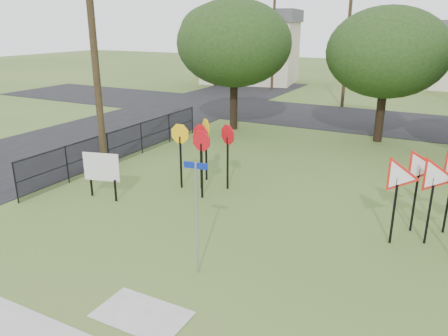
{
  "coord_description": "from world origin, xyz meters",
  "views": [
    {
      "loc": [
        5.22,
        -8.55,
        5.95
      ],
      "look_at": [
        -0.85,
        3.0,
        1.6
      ],
      "focal_mm": 35.0,
      "sensor_mm": 36.0,
      "label": 1
    }
  ],
  "objects": [
    {
      "name": "tree_far_left",
      "position": [
        -16.0,
        30.0,
        5.17
      ],
      "size": [
        6.8,
        6.8,
        7.73
      ],
      "color": "black",
      "rests_on": "ground"
    },
    {
      "name": "far_pole_c",
      "position": [
        -10.0,
        30.0,
        4.6
      ],
      "size": [
        1.4,
        0.24,
        9.0
      ],
      "color": "#3A2D1B",
      "rests_on": "ground"
    },
    {
      "name": "utility_pole_main",
      "position": [
        -7.24,
        4.5,
        5.21
      ],
      "size": [
        3.55,
        0.33,
        10.0
      ],
      "color": "#3A2D1B",
      "rests_on": "ground"
    },
    {
      "name": "curb_pad",
      "position": [
        0.0,
        -2.4,
        0.01
      ],
      "size": [
        2.0,
        1.2,
        0.02
      ],
      "primitive_type": "cube",
      "color": "#9B9C94",
      "rests_on": "ground"
    },
    {
      "name": "ground",
      "position": [
        0.0,
        0.0,
        0.0
      ],
      "size": [
        140.0,
        140.0,
        0.0
      ],
      "primitive_type": "plane",
      "color": "#3F5B22"
    },
    {
      "name": "house_left",
      "position": [
        -14.0,
        34.0,
        3.65
      ],
      "size": [
        10.58,
        8.88,
        7.2
      ],
      "color": "beige",
      "rests_on": "ground"
    },
    {
      "name": "tree_near_left",
      "position": [
        -6.0,
        14.0,
        4.86
      ],
      "size": [
        6.4,
        6.4,
        7.27
      ],
      "color": "black",
      "rests_on": "ground"
    },
    {
      "name": "street_name_sign",
      "position": [
        0.19,
        -0.38,
        1.67
      ],
      "size": [
        0.6,
        0.1,
        2.9
      ],
      "color": "#95979D",
      "rests_on": "ground"
    },
    {
      "name": "street_far",
      "position": [
        0.0,
        20.0,
        0.01
      ],
      "size": [
        60.0,
        8.0,
        0.02
      ],
      "primitive_type": "cube",
      "color": "black",
      "rests_on": "ground"
    },
    {
      "name": "far_pole_a",
      "position": [
        -2.0,
        24.0,
        4.6
      ],
      "size": [
        1.4,
        0.24,
        9.0
      ],
      "color": "#3A2D1B",
      "rests_on": "ground"
    },
    {
      "name": "street_left",
      "position": [
        -12.0,
        10.0,
        0.01
      ],
      "size": [
        8.0,
        50.0,
        0.02
      ],
      "primitive_type": "cube",
      "color": "black",
      "rests_on": "ground"
    },
    {
      "name": "house_mid",
      "position": [
        4.0,
        40.0,
        3.15
      ],
      "size": [
        8.4,
        8.4,
        6.2
      ],
      "color": "beige",
      "rests_on": "ground"
    },
    {
      "name": "stop_sign_cluster",
      "position": [
        -2.64,
        4.76,
        1.84
      ],
      "size": [
        2.33,
        2.03,
        2.48
      ],
      "color": "black",
      "rests_on": "ground"
    },
    {
      "name": "info_board",
      "position": [
        -5.29,
        2.23,
        1.11
      ],
      "size": [
        1.31,
        0.37,
        1.68
      ],
      "color": "black",
      "rests_on": "ground"
    },
    {
      "name": "tree_near_mid",
      "position": [
        2.0,
        15.0,
        4.54
      ],
      "size": [
        6.0,
        6.0,
        6.8
      ],
      "color": "black",
      "rests_on": "ground"
    },
    {
      "name": "yield_sign_cluster",
      "position": [
        5.3,
        4.05,
        1.9
      ],
      "size": [
        3.29,
        2.17,
        2.59
      ],
      "color": "black",
      "rests_on": "ground"
    },
    {
      "name": "fence_run",
      "position": [
        -7.6,
        6.25,
        0.78
      ],
      "size": [
        0.05,
        11.55,
        1.5
      ],
      "color": "black",
      "rests_on": "ground"
    }
  ]
}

